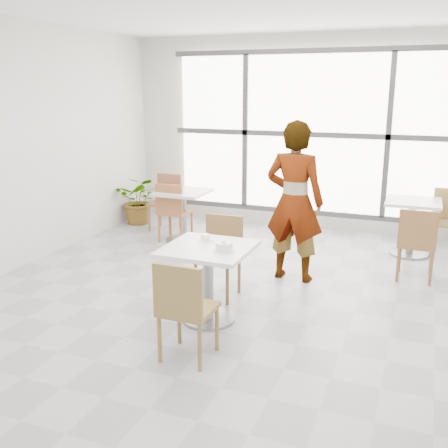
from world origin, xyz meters
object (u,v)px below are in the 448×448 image
at_px(plant_left, 140,200).
at_px(chair_near, 184,305).
at_px(bg_table_left, 183,209).
at_px(bg_chair_left_far, 167,198).
at_px(coffee_cup, 205,238).
at_px(bg_table_right, 412,220).
at_px(bg_chair_right_near, 417,240).
at_px(bg_chair_left_near, 173,208).
at_px(person, 294,202).
at_px(main_table, 208,269).
at_px(chair_far, 221,250).
at_px(oatmeal_bowl, 224,246).

bearing_deg(plant_left, chair_near, -55.07).
height_order(bg_table_left, plant_left, plant_left).
distance_m(chair_near, bg_chair_left_far, 4.21).
height_order(coffee_cup, bg_table_right, coffee_cup).
bearing_deg(bg_chair_right_near, bg_chair_left_far, -15.07).
xyz_separation_m(bg_table_left, bg_chair_right_near, (3.23, -0.49, 0.01)).
bearing_deg(bg_chair_left_near, coffee_cup, 124.37).
bearing_deg(coffee_cup, person, 65.47).
distance_m(main_table, bg_chair_left_far, 3.47).
distance_m(bg_table_right, bg_chair_left_far, 3.68).
relative_size(chair_far, bg_table_right, 1.16).
xyz_separation_m(oatmeal_bowl, person, (0.28, 1.48, 0.14)).
relative_size(person, plant_left, 2.33).
xyz_separation_m(coffee_cup, bg_chair_left_far, (-1.85, 2.71, -0.28)).
bearing_deg(bg_chair_left_far, chair_far, -50.67).
xyz_separation_m(main_table, person, (0.47, 1.42, 0.41)).
relative_size(bg_table_left, plant_left, 0.94).
relative_size(person, bg_table_right, 2.48).
xyz_separation_m(person, bg_chair_left_near, (-2.00, 0.84, -0.43)).
distance_m(bg_chair_left_near, bg_chair_left_far, 0.74).
bearing_deg(chair_far, coffee_cup, -85.39).
relative_size(oatmeal_bowl, bg_chair_left_near, 0.24).
bearing_deg(plant_left, chair_far, -44.39).
distance_m(main_table, chair_far, 0.68).
bearing_deg(person, chair_far, 54.38).
height_order(bg_table_left, bg_chair_left_far, bg_chair_left_far).
xyz_separation_m(bg_table_right, plant_left, (-4.24, 0.11, -0.09)).
bearing_deg(chair_near, coffee_cup, -76.70).
bearing_deg(chair_near, bg_chair_right_near, -122.56).
distance_m(person, bg_chair_left_near, 2.21).
bearing_deg(chair_near, chair_far, -79.63).
bearing_deg(bg_chair_right_near, plant_left, -14.67).
bearing_deg(bg_table_left, bg_chair_right_near, -8.68).
xyz_separation_m(bg_table_left, bg_chair_left_near, (-0.12, -0.09, 0.01)).
relative_size(bg_table_right, bg_chair_left_far, 0.86).
bearing_deg(person, bg_chair_left_near, -19.28).
relative_size(person, bg_chair_left_far, 2.14).
bearing_deg(oatmeal_bowl, bg_chair_left_near, 126.50).
height_order(main_table, bg_chair_right_near, bg_chair_right_near).
bearing_deg(bg_table_left, chair_near, -63.96).
bearing_deg(bg_chair_left_far, bg_table_right, 0.12).
xyz_separation_m(main_table, chair_near, (0.13, -0.79, -0.02)).
bearing_deg(plant_left, oatmeal_bowl, -48.50).
relative_size(bg_chair_left_near, bg_chair_left_far, 1.00).
relative_size(main_table, bg_table_right, 1.07).
bearing_deg(coffee_cup, bg_chair_left_near, 124.37).
height_order(main_table, oatmeal_bowl, oatmeal_bowl).
height_order(bg_table_left, bg_table_right, same).
height_order(chair_far, bg_table_left, chair_far).
bearing_deg(person, coffee_cup, 68.97).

